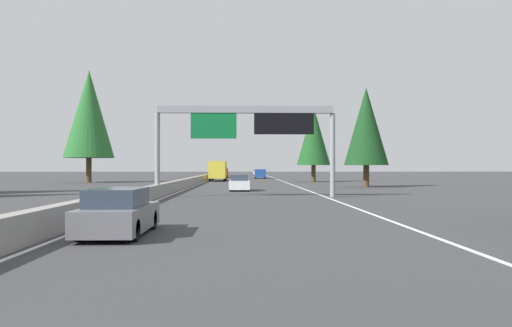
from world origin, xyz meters
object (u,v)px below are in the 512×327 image
at_px(pickup_mid_left, 223,173).
at_px(sedan_near_right, 257,173).
at_px(sign_gantry_overhead, 248,125).
at_px(sedan_near_center, 119,213).
at_px(conifer_right_near, 366,126).
at_px(conifer_right_mid, 313,136).
at_px(box_truck_mid_right, 218,170).
at_px(conifer_left_mid, 89,114).
at_px(minivan_far_left, 260,173).
at_px(sedan_mid_center, 240,183).

relative_size(pickup_mid_left, sedan_near_right, 1.27).
distance_m(sign_gantry_overhead, sedan_near_center, 20.21).
height_order(conifer_right_near, conifer_right_mid, conifer_right_mid).
xyz_separation_m(box_truck_mid_right, conifer_left_mid, (-6.71, 17.29, 7.75)).
bearing_deg(sedan_near_right, sign_gantry_overhead, 178.07).
relative_size(sedan_near_right, conifer_right_mid, 0.40).
distance_m(minivan_far_left, conifer_right_near, 40.86).
bearing_deg(conifer_right_mid, sedan_near_center, 165.87).
xyz_separation_m(sedan_near_right, conifer_right_near, (-75.55, -9.54, 5.73)).
height_order(sedan_mid_center, conifer_left_mid, conifer_left_mid).
distance_m(sign_gantry_overhead, minivan_far_left, 56.86).
bearing_deg(pickup_mid_left, conifer_right_mid, -153.27).
height_order(box_truck_mid_right, conifer_left_mid, conifer_left_mid).
height_order(sedan_near_center, conifer_right_mid, conifer_right_mid).
height_order(sign_gantry_overhead, sedan_mid_center, sign_gantry_overhead).
bearing_deg(box_truck_mid_right, minivan_far_left, -22.79).
bearing_deg(box_truck_mid_right, sign_gantry_overhead, -174.13).
relative_size(box_truck_mid_right, conifer_left_mid, 0.55).
xyz_separation_m(minivan_far_left, conifer_left_mid, (-23.07, 24.16, 8.41)).
relative_size(sedan_near_center, sedan_near_right, 1.00).
xyz_separation_m(box_truck_mid_right, minivan_far_left, (16.36, -6.87, -0.66)).
height_order(conifer_right_near, conifer_left_mid, conifer_left_mid).
bearing_deg(sedan_near_center, minivan_far_left, -5.23).
relative_size(pickup_mid_left, conifer_right_near, 0.53).
height_order(sedan_mid_center, pickup_mid_left, pickup_mid_left).
xyz_separation_m(sign_gantry_overhead, minivan_far_left, (56.65, -2.73, -4.15)).
relative_size(box_truck_mid_right, pickup_mid_left, 1.52).
xyz_separation_m(sedan_near_center, sedan_mid_center, (29.00, -3.55, 0.00)).
height_order(sedan_mid_center, box_truck_mid_right, box_truck_mid_right).
height_order(sign_gantry_overhead, sedan_near_center, sign_gantry_overhead).
relative_size(sedan_mid_center, minivan_far_left, 0.88).
bearing_deg(conifer_right_near, conifer_left_mid, 64.61).
distance_m(pickup_mid_left, conifer_left_mid, 35.70).
relative_size(sedan_mid_center, conifer_right_mid, 0.40).
bearing_deg(box_truck_mid_right, sedan_near_right, -7.86).
bearing_deg(conifer_right_mid, sedan_near_right, 6.55).
bearing_deg(conifer_left_mid, conifer_right_mid, -85.75).
bearing_deg(sedan_near_right, box_truck_mid_right, 172.14).
height_order(sedan_near_center, sedan_near_right, same).
height_order(sedan_near_right, conifer_right_mid, conifer_right_mid).
xyz_separation_m(sedan_mid_center, minivan_far_left, (46.91, -3.40, 0.27)).
relative_size(sign_gantry_overhead, conifer_right_near, 1.20).
bearing_deg(sedan_near_right, conifer_right_near, -172.80).
distance_m(sedan_mid_center, conifer_right_near, 16.41).
relative_size(sedan_mid_center, sedan_near_right, 1.00).
xyz_separation_m(box_truck_mid_right, pickup_mid_left, (23.48, 0.22, -0.70)).
distance_m(sedan_near_center, pickup_mid_left, 83.04).
bearing_deg(sedan_near_center, sedan_near_right, -3.74).
bearing_deg(pickup_mid_left, minivan_far_left, -135.14).
distance_m(sedan_near_center, conifer_right_near, 40.77).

